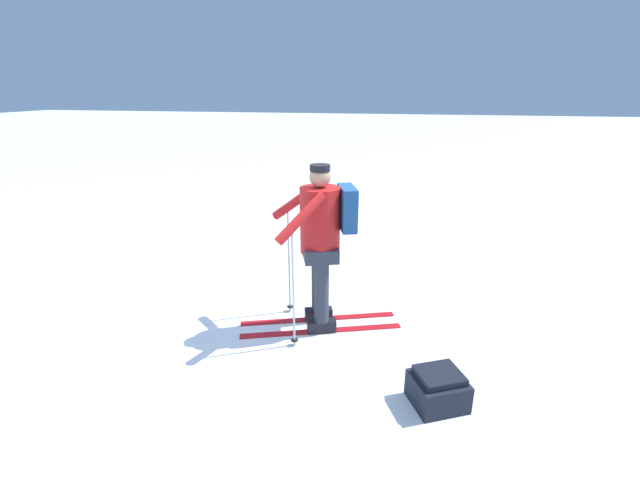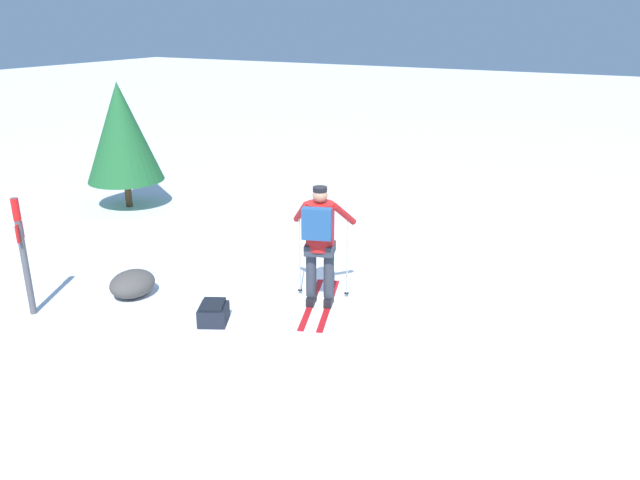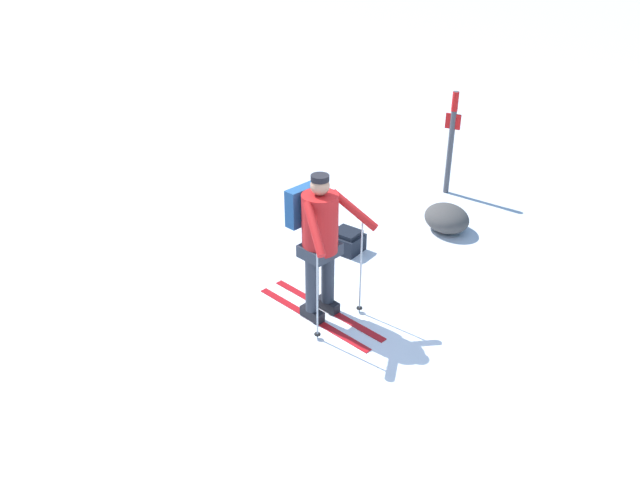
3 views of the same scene
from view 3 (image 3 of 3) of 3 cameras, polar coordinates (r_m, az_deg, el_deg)
name	(u,v)px [view 3 (image 3 of 3)]	position (r m, az deg, el deg)	size (l,w,h in m)	color
ground_plane	(367,334)	(6.97, 4.34, -8.59)	(80.00, 80.00, 0.00)	white
skier	(319,235)	(6.72, -0.11, 0.43)	(1.72, 1.03, 1.74)	red
dropped_backpack	(347,241)	(8.46, 2.46, -0.10)	(0.53, 0.51, 0.30)	black
trail_marker	(452,135)	(10.08, 11.95, 9.40)	(0.21, 0.16, 1.66)	#4C4C51
rock_boulder	(447,218)	(9.13, 11.51, 1.97)	(0.70, 0.60, 0.39)	#474442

